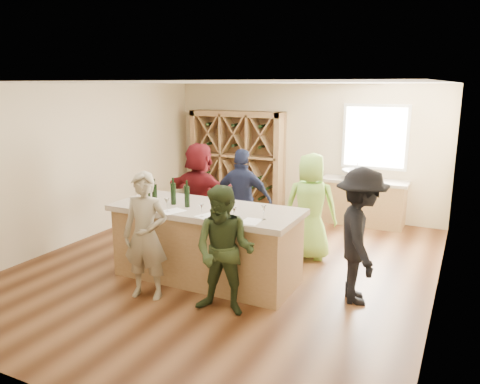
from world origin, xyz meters
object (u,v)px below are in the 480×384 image
at_px(wine_bottle_a, 148,194).
at_px(person_near_right, 225,251).
at_px(wine_bottle_b, 155,194).
at_px(wine_bottle_c, 173,194).
at_px(wine_rack, 237,160).
at_px(person_far_mid, 242,201).
at_px(sink, 355,174).
at_px(person_far_left, 200,193).
at_px(person_near_left, 146,236).
at_px(wine_bottle_e, 187,196).
at_px(person_far_right, 310,207).
at_px(person_server, 360,236).
at_px(tasting_counter_base, 206,246).

bearing_deg(wine_bottle_a, person_near_right, -21.46).
distance_m(wine_bottle_b, wine_bottle_c, 0.27).
bearing_deg(wine_rack, wine_bottle_a, -81.79).
bearing_deg(person_far_mid, sink, -124.54).
height_order(wine_bottle_b, person_near_right, person_near_right).
bearing_deg(person_far_left, wine_bottle_a, 102.43).
distance_m(person_near_right, person_far_left, 2.81).
xyz_separation_m(wine_bottle_c, person_near_left, (0.09, -0.79, -0.39)).
distance_m(wine_bottle_e, person_far_right, 2.08).
xyz_separation_m(wine_bottle_c, person_near_right, (1.23, -0.73, -0.43)).
height_order(wine_rack, wine_bottle_c, wine_rack).
xyz_separation_m(sink, person_server, (0.88, -3.54, -0.13)).
xyz_separation_m(wine_bottle_c, person_server, (2.63, 0.32, -0.35)).
height_order(wine_bottle_b, person_far_right, person_far_right).
bearing_deg(person_far_right, wine_bottle_a, 28.42).
height_order(person_near_left, person_near_right, person_near_left).
bearing_deg(tasting_counter_base, person_far_right, 53.54).
xyz_separation_m(wine_rack, wine_bottle_a, (0.58, -4.04, 0.12)).
xyz_separation_m(person_far_mid, person_far_left, (-0.90, 0.11, 0.02)).
distance_m(wine_bottle_c, person_near_right, 1.49).
xyz_separation_m(wine_bottle_e, person_far_left, (-0.73, 1.53, -0.33)).
height_order(wine_bottle_c, person_server, person_server).
distance_m(wine_rack, person_far_right, 3.50).
bearing_deg(wine_bottle_a, person_far_mid, 61.60).
height_order(person_near_right, person_server, person_server).
bearing_deg(wine_rack, wine_bottle_b, -79.99).
xyz_separation_m(wine_rack, wine_bottle_b, (0.72, -4.06, 0.13)).
relative_size(sink, person_near_left, 0.32).
height_order(tasting_counter_base, person_near_left, person_near_left).
bearing_deg(person_far_mid, person_far_left, -13.75).
distance_m(wine_bottle_e, person_server, 2.42).
bearing_deg(wine_rack, person_server, -45.23).
distance_m(wine_rack, wine_bottle_b, 4.13).
bearing_deg(person_far_right, person_near_right, 69.63).
distance_m(sink, wine_bottle_c, 4.25).
bearing_deg(person_far_left, tasting_counter_base, 133.10).
relative_size(person_near_right, person_server, 0.91).
relative_size(person_near_right, person_far_mid, 0.92).
distance_m(wine_rack, wine_bottle_a, 4.09).
relative_size(sink, wine_bottle_b, 1.82).
height_order(tasting_counter_base, wine_bottle_c, wine_bottle_c).
distance_m(sink, tasting_counter_base, 4.03).
xyz_separation_m(wine_bottle_e, person_near_right, (0.97, -0.70, -0.43)).
height_order(wine_bottle_b, person_near_left, person_near_left).
distance_m(person_far_mid, person_far_right, 1.15).
bearing_deg(person_far_mid, person_far_right, -179.24).
distance_m(wine_bottle_c, person_near_left, 0.89).
distance_m(sink, person_far_mid, 2.81).
height_order(wine_bottle_c, person_near_left, person_near_left).
bearing_deg(person_far_left, person_far_right, -170.01).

